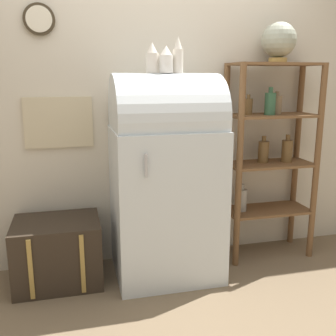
# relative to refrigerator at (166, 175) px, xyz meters

# --- Properties ---
(ground_plane) EXTENTS (12.00, 12.00, 0.00)m
(ground_plane) POSITION_rel_refrigerator_xyz_m (0.00, -0.22, -0.78)
(ground_plane) COLOR #7A664C
(wall_back) EXTENTS (7.00, 0.09, 2.70)m
(wall_back) POSITION_rel_refrigerator_xyz_m (-0.01, 0.35, 0.57)
(wall_back) COLOR beige
(wall_back) RESTS_ON ground_plane
(refrigerator) EXTENTS (0.78, 0.69, 1.52)m
(refrigerator) POSITION_rel_refrigerator_xyz_m (0.00, 0.00, 0.00)
(refrigerator) COLOR silver
(refrigerator) RESTS_ON ground_plane
(suitcase_trunk) EXTENTS (0.62, 0.49, 0.48)m
(suitcase_trunk) POSITION_rel_refrigerator_xyz_m (-0.81, 0.05, -0.55)
(suitcase_trunk) COLOR #33281E
(suitcase_trunk) RESTS_ON ground_plane
(shelf_unit) EXTENTS (0.73, 0.36, 1.60)m
(shelf_unit) POSITION_rel_refrigerator_xyz_m (0.91, 0.13, 0.13)
(shelf_unit) COLOR brown
(shelf_unit) RESTS_ON ground_plane
(globe) EXTENTS (0.27, 0.27, 0.31)m
(globe) POSITION_rel_refrigerator_xyz_m (0.95, 0.17, 0.99)
(globe) COLOR #AD8942
(globe) RESTS_ON shelf_unit
(vase_left) EXTENTS (0.09, 0.09, 0.21)m
(vase_left) POSITION_rel_refrigerator_xyz_m (-0.09, 0.02, 0.83)
(vase_left) COLOR silver
(vase_left) RESTS_ON refrigerator
(vase_center) EXTENTS (0.10, 0.10, 0.18)m
(vase_center) POSITION_rel_refrigerator_xyz_m (0.00, -0.01, 0.82)
(vase_center) COLOR white
(vase_center) RESTS_ON refrigerator
(vase_right) EXTENTS (0.07, 0.07, 0.25)m
(vase_right) POSITION_rel_refrigerator_xyz_m (0.09, 0.01, 0.85)
(vase_right) COLOR silver
(vase_right) RESTS_ON refrigerator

